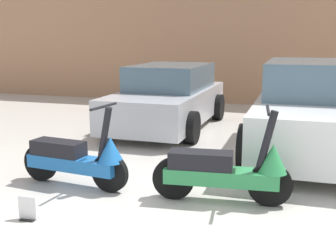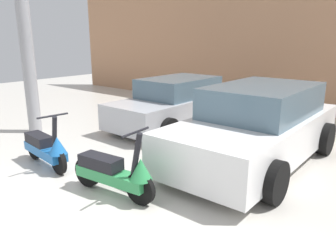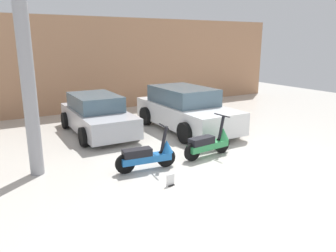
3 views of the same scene
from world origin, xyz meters
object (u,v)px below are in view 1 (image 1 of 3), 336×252
(scooter_front_left, at_px, (78,158))
(scooter_front_right, at_px, (227,170))
(placard_near_left_scooter, at_px, (28,209))
(car_rear_left, at_px, (169,98))
(car_rear_center, at_px, (315,109))

(scooter_front_left, relative_size, scooter_front_right, 0.97)
(scooter_front_right, distance_m, placard_near_left_scooter, 2.21)
(scooter_front_left, bearing_deg, car_rear_left, 96.27)
(car_rear_left, distance_m, car_rear_center, 3.11)
(scooter_front_right, bearing_deg, placard_near_left_scooter, -155.99)
(placard_near_left_scooter, bearing_deg, car_rear_left, 89.84)
(car_rear_left, bearing_deg, scooter_front_right, 26.80)
(placard_near_left_scooter, bearing_deg, scooter_front_left, 89.66)
(car_rear_center, bearing_deg, scooter_front_right, -20.25)
(scooter_front_left, bearing_deg, car_rear_center, 50.11)
(scooter_front_right, xyz_separation_m, car_rear_center, (1.01, 2.76, 0.32))
(scooter_front_left, bearing_deg, scooter_front_right, 7.19)
(scooter_front_right, relative_size, car_rear_left, 0.41)
(car_rear_left, bearing_deg, car_rear_center, 69.86)
(scooter_front_right, relative_size, car_rear_center, 0.36)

